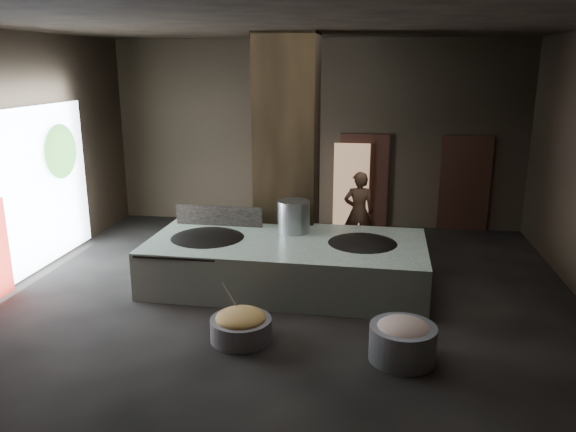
% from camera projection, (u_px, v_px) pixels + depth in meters
% --- Properties ---
extents(floor, '(10.00, 9.00, 0.10)m').
position_uv_depth(floor, '(288.00, 294.00, 9.99)').
color(floor, black).
rests_on(floor, ground).
extents(ceiling, '(10.00, 9.00, 0.10)m').
position_uv_depth(ceiling, '(288.00, 22.00, 8.78)').
color(ceiling, black).
rests_on(ceiling, back_wall).
extents(back_wall, '(10.00, 0.10, 4.50)m').
position_uv_depth(back_wall, '(316.00, 134.00, 13.73)').
color(back_wall, black).
rests_on(back_wall, ground).
extents(front_wall, '(10.00, 0.10, 4.50)m').
position_uv_depth(front_wall, '(211.00, 255.00, 5.05)').
color(front_wall, black).
rests_on(front_wall, ground).
extents(left_wall, '(0.10, 9.00, 4.50)m').
position_uv_depth(left_wall, '(12.00, 159.00, 10.12)').
color(left_wall, black).
rests_on(left_wall, ground).
extents(pillar, '(1.20, 1.20, 4.50)m').
position_uv_depth(pillar, '(287.00, 150.00, 11.24)').
color(pillar, black).
rests_on(pillar, ground).
extents(hearth_platform, '(4.98, 2.46, 0.86)m').
position_uv_depth(hearth_platform, '(287.00, 263.00, 10.16)').
color(hearth_platform, silver).
rests_on(hearth_platform, ground).
extents(platform_cap, '(4.82, 2.32, 0.03)m').
position_uv_depth(platform_cap, '(287.00, 242.00, 10.06)').
color(platform_cap, black).
rests_on(platform_cap, hearth_platform).
extents(wok_left, '(1.55, 1.55, 0.43)m').
position_uv_depth(wok_left, '(208.00, 243.00, 10.24)').
color(wok_left, black).
rests_on(wok_left, hearth_platform).
extents(wok_left_rim, '(1.59, 1.59, 0.05)m').
position_uv_depth(wok_left_rim, '(208.00, 239.00, 10.22)').
color(wok_left_rim, black).
rests_on(wok_left_rim, hearth_platform).
extents(wok_right, '(1.45, 1.45, 0.41)m').
position_uv_depth(wok_right, '(362.00, 249.00, 9.93)').
color(wok_right, black).
rests_on(wok_right, hearth_platform).
extents(wok_right_rim, '(1.48, 1.48, 0.05)m').
position_uv_depth(wok_right_rim, '(362.00, 245.00, 9.91)').
color(wok_right_rim, black).
rests_on(wok_right_rim, hearth_platform).
extents(stock_pot, '(0.60, 0.60, 0.64)m').
position_uv_depth(stock_pot, '(294.00, 218.00, 10.49)').
color(stock_pot, '#94969B').
rests_on(stock_pot, hearth_platform).
extents(splash_guard, '(1.72, 0.10, 0.43)m').
position_uv_depth(splash_guard, '(219.00, 217.00, 10.93)').
color(splash_guard, black).
rests_on(splash_guard, hearth_platform).
extents(cook, '(0.68, 0.48, 1.75)m').
position_uv_depth(cook, '(359.00, 212.00, 11.87)').
color(cook, brown).
rests_on(cook, ground).
extents(veg_basin, '(1.16, 1.16, 0.33)m').
position_uv_depth(veg_basin, '(241.00, 329.00, 8.19)').
color(veg_basin, gray).
rests_on(veg_basin, ground).
extents(veg_fill, '(0.74, 0.74, 0.23)m').
position_uv_depth(veg_fill, '(241.00, 318.00, 8.15)').
color(veg_fill, '#9EA44F').
rests_on(veg_fill, veg_basin).
extents(ladle, '(0.28, 0.27, 0.64)m').
position_uv_depth(ladle, '(233.00, 300.00, 8.26)').
color(ladle, '#94969B').
rests_on(ladle, veg_basin).
extents(meat_basin, '(1.04, 1.04, 0.50)m').
position_uv_depth(meat_basin, '(402.00, 343.00, 7.61)').
color(meat_basin, gray).
rests_on(meat_basin, ground).
extents(meat_fill, '(0.75, 0.75, 0.29)m').
position_uv_depth(meat_fill, '(403.00, 330.00, 7.56)').
color(meat_fill, tan).
rests_on(meat_fill, meat_basin).
extents(doorway_near, '(1.18, 0.08, 2.38)m').
position_uv_depth(doorway_near, '(364.00, 182.00, 13.76)').
color(doorway_near, black).
rests_on(doorway_near, ground).
extents(doorway_near_glow, '(0.86, 0.04, 2.04)m').
position_uv_depth(doorway_near_glow, '(351.00, 185.00, 13.71)').
color(doorway_near_glow, '#8C6647').
rests_on(doorway_near_glow, ground).
extents(doorway_far, '(1.18, 0.08, 2.38)m').
position_uv_depth(doorway_far, '(465.00, 186.00, 13.41)').
color(doorway_far, black).
rests_on(doorway_far, ground).
extents(doorway_far_glow, '(0.84, 0.04, 1.99)m').
position_uv_depth(doorway_far_glow, '(468.00, 186.00, 13.55)').
color(doorway_far_glow, '#8C6647').
rests_on(doorway_far_glow, ground).
extents(left_opening, '(0.04, 4.20, 3.10)m').
position_uv_depth(left_opening, '(28.00, 192.00, 10.47)').
color(left_opening, white).
rests_on(left_opening, ground).
extents(tree_silhouette, '(0.28, 1.10, 1.10)m').
position_uv_depth(tree_silhouette, '(61.00, 151.00, 11.35)').
color(tree_silhouette, '#194714').
rests_on(tree_silhouette, left_opening).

